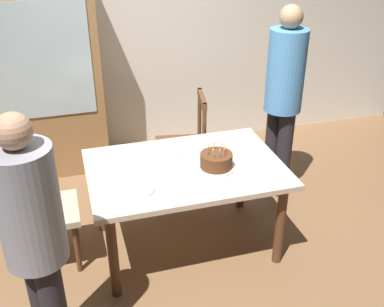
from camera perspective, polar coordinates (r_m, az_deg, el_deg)
ground at (r=3.78m, az=-0.74°, el=-11.15°), size 6.40×6.40×0.00m
back_wall at (r=4.85m, az=-6.97°, el=15.01°), size 6.40×0.10×2.60m
dining_table at (r=3.41m, az=-0.81°, el=-2.93°), size 1.43×0.97×0.72m
birthday_cake at (r=3.32m, az=3.03°, el=-0.96°), size 0.28×0.28×0.18m
plate_near_celebrant at (r=3.11m, az=-6.72°, el=-4.45°), size 0.22×0.22×0.01m
plate_far_side at (r=3.53m, az=-2.89°, el=0.00°), size 0.22×0.22×0.01m
fork_near_celebrant at (r=3.10m, az=-9.65°, el=-4.87°), size 0.18×0.05×0.01m
fork_far_side at (r=3.50m, az=-5.40°, el=-0.45°), size 0.18×0.05×0.01m
chair_spindle_back at (r=4.21m, az=-1.09°, el=0.87°), size 0.51×0.51×0.95m
chair_upholstered at (r=3.47m, az=-19.15°, el=-6.00°), size 0.45×0.44×0.95m
person_celebrant at (r=2.52m, az=-18.97°, el=-9.79°), size 0.32×0.32×1.60m
person_guest at (r=4.05m, az=11.31°, el=7.36°), size 0.32×0.32×1.73m
china_cabinet at (r=4.61m, az=-18.19°, el=8.58°), size 1.10×0.45×1.90m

